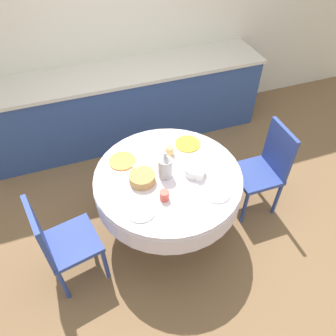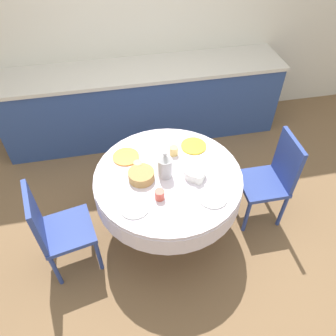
{
  "view_description": "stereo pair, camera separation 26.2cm",
  "coord_description": "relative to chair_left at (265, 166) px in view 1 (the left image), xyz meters",
  "views": [
    {
      "loc": [
        -0.62,
        -1.75,
        2.66
      ],
      "look_at": [
        0.0,
        0.0,
        0.81
      ],
      "focal_mm": 35.0,
      "sensor_mm": 36.0,
      "label": 1
    },
    {
      "loc": [
        -0.37,
        -1.82,
        2.66
      ],
      "look_at": [
        0.0,
        0.0,
        0.81
      ],
      "focal_mm": 35.0,
      "sensor_mm": 36.0,
      "label": 2
    }
  ],
  "objects": [
    {
      "name": "chair_right",
      "position": [
        -1.9,
        -0.18,
        0.0
      ],
      "size": [
        0.47,
        0.47,
        0.93
      ],
      "rotation": [
        0.0,
        0.0,
        -1.37
      ],
      "color": "#2D428E",
      "rests_on": "ground_plane"
    },
    {
      "name": "wall_back",
      "position": [
        -0.96,
        1.84,
        0.79
      ],
      "size": [
        7.0,
        0.05,
        2.6
      ],
      "color": "silver",
      "rests_on": "ground_plane"
    },
    {
      "name": "plate_near_left",
      "position": [
        -1.27,
        -0.27,
        0.22
      ],
      "size": [
        0.23,
        0.23,
        0.01
      ],
      "primitive_type": "cylinder",
      "color": "white",
      "rests_on": "dining_table"
    },
    {
      "name": "ground_plane",
      "position": [
        -0.96,
        0.01,
        -0.51
      ],
      "size": [
        12.0,
        12.0,
        0.0
      ],
      "primitive_type": "plane",
      "color": "brown"
    },
    {
      "name": "cup_near_right",
      "position": [
        -0.74,
        -0.11,
        0.25
      ],
      "size": [
        0.07,
        0.07,
        0.08
      ],
      "primitive_type": "cylinder",
      "color": "white",
      "rests_on": "dining_table"
    },
    {
      "name": "fruit_bowl",
      "position": [
        -0.75,
        -0.04,
        0.25
      ],
      "size": [
        0.18,
        0.18,
        0.07
      ],
      "primitive_type": "cylinder",
      "color": "silver",
      "rests_on": "dining_table"
    },
    {
      "name": "cup_far_right",
      "position": [
        -0.86,
        0.24,
        0.25
      ],
      "size": [
        0.07,
        0.07,
        0.08
      ],
      "primitive_type": "cylinder",
      "color": "#DBB766",
      "rests_on": "dining_table"
    },
    {
      "name": "dining_table",
      "position": [
        -0.96,
        0.01,
        0.09
      ],
      "size": [
        1.23,
        1.23,
        0.73
      ],
      "color": "brown",
      "rests_on": "ground_plane"
    },
    {
      "name": "cup_near_left",
      "position": [
        -1.07,
        -0.22,
        0.25
      ],
      "size": [
        0.07,
        0.07,
        0.08
      ],
      "primitive_type": "cylinder",
      "color": "#CC4C3D",
      "rests_on": "dining_table"
    },
    {
      "name": "plate_near_right",
      "position": [
        -0.67,
        -0.3,
        0.22
      ],
      "size": [
        0.23,
        0.23,
        0.01
      ],
      "primitive_type": "cylinder",
      "color": "white",
      "rests_on": "dining_table"
    },
    {
      "name": "plate_far_right",
      "position": [
        -0.66,
        0.31,
        0.22
      ],
      "size": [
        0.23,
        0.23,
        0.01
      ],
      "primitive_type": "cylinder",
      "color": "yellow",
      "rests_on": "dining_table"
    },
    {
      "name": "cup_far_left",
      "position": [
        -1.19,
        0.12,
        0.25
      ],
      "size": [
        0.07,
        0.07,
        0.08
      ],
      "primitive_type": "cylinder",
      "color": "#DBB766",
      "rests_on": "dining_table"
    },
    {
      "name": "chair_left",
      "position": [
        0.0,
        0.0,
        0.0
      ],
      "size": [
        0.4,
        0.4,
        0.93
      ],
      "rotation": [
        0.0,
        0.0,
        1.56
      ],
      "color": "#2D428E",
      "rests_on": "ground_plane"
    },
    {
      "name": "bread_basket",
      "position": [
        -1.18,
        0.01,
        0.25
      ],
      "size": [
        0.21,
        0.21,
        0.08
      ],
      "primitive_type": "cylinder",
      "color": "#AD844C",
      "rests_on": "dining_table"
    },
    {
      "name": "kitchen_counter",
      "position": [
        -0.96,
        1.51,
        -0.07
      ],
      "size": [
        3.24,
        0.64,
        0.89
      ],
      "color": "#2D4784",
      "rests_on": "ground_plane"
    },
    {
      "name": "coffee_carafe",
      "position": [
        -0.98,
        0.01,
        0.32
      ],
      "size": [
        0.11,
        0.11,
        0.25
      ],
      "color": "#B2B2B7",
      "rests_on": "dining_table"
    },
    {
      "name": "plate_far_left",
      "position": [
        -1.27,
        0.29,
        0.22
      ],
      "size": [
        0.23,
        0.23,
        0.01
      ],
      "primitive_type": "cylinder",
      "color": "orange",
      "rests_on": "dining_table"
    }
  ]
}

